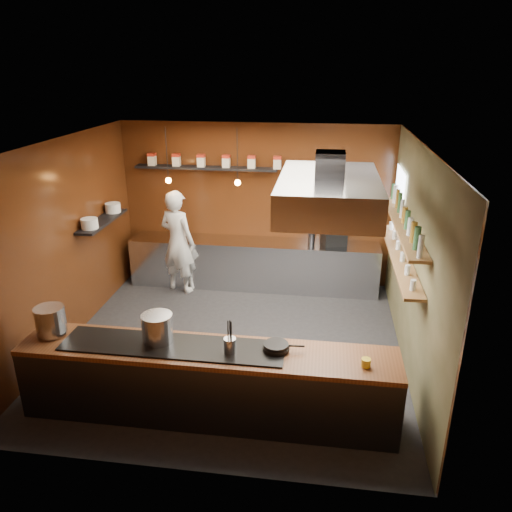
% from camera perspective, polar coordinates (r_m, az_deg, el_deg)
% --- Properties ---
extents(floor, '(5.00, 5.00, 0.00)m').
position_cam_1_polar(floor, '(7.65, -2.63, -10.15)').
color(floor, black).
rests_on(floor, ground).
extents(back_wall, '(5.00, 0.00, 5.00)m').
position_cam_1_polar(back_wall, '(9.33, 0.01, 5.84)').
color(back_wall, '#3C1C0B').
rests_on(back_wall, ground).
extents(left_wall, '(0.00, 5.00, 5.00)m').
position_cam_1_polar(left_wall, '(7.83, -21.13, 1.28)').
color(left_wall, '#3C1C0B').
rests_on(left_wall, ground).
extents(right_wall, '(0.00, 5.00, 5.00)m').
position_cam_1_polar(right_wall, '(6.99, 17.75, -0.63)').
color(right_wall, '#454527').
rests_on(right_wall, ground).
extents(ceiling, '(5.00, 5.00, 0.00)m').
position_cam_1_polar(ceiling, '(6.60, -3.08, 12.65)').
color(ceiling, silver).
rests_on(ceiling, back_wall).
extents(window_pane, '(0.00, 1.00, 1.00)m').
position_cam_1_polar(window_pane, '(8.46, 15.99, 6.18)').
color(window_pane, white).
rests_on(window_pane, right_wall).
extents(prep_counter, '(4.60, 0.65, 0.90)m').
position_cam_1_polar(prep_counter, '(9.36, -0.27, -0.90)').
color(prep_counter, silver).
rests_on(prep_counter, floor).
extents(pass_counter, '(4.40, 0.72, 0.94)m').
position_cam_1_polar(pass_counter, '(6.09, -5.55, -14.17)').
color(pass_counter, '#38383D').
rests_on(pass_counter, floor).
extents(tin_shelf, '(2.60, 0.26, 0.04)m').
position_cam_1_polar(tin_shelf, '(9.20, -5.76, 9.99)').
color(tin_shelf, black).
rests_on(tin_shelf, back_wall).
extents(plate_shelf, '(0.30, 1.40, 0.04)m').
position_cam_1_polar(plate_shelf, '(8.58, -17.14, 3.83)').
color(plate_shelf, black).
rests_on(plate_shelf, left_wall).
extents(bottle_shelf_upper, '(0.26, 2.80, 0.04)m').
position_cam_1_polar(bottle_shelf_upper, '(7.10, 16.49, 3.47)').
color(bottle_shelf_upper, '#91623A').
rests_on(bottle_shelf_upper, right_wall).
extents(bottle_shelf_lower, '(0.26, 2.80, 0.04)m').
position_cam_1_polar(bottle_shelf_lower, '(7.26, 16.11, -0.06)').
color(bottle_shelf_lower, '#91623A').
rests_on(bottle_shelf_lower, right_wall).
extents(extractor_hood, '(1.20, 2.00, 0.72)m').
position_cam_1_polar(extractor_hood, '(6.19, 8.30, 7.20)').
color(extractor_hood, '#38383D').
rests_on(extractor_hood, ceiling).
extents(pendant_left, '(0.10, 0.10, 0.95)m').
position_cam_1_polar(pendant_left, '(8.72, -10.00, 8.83)').
color(pendant_left, black).
rests_on(pendant_left, ceiling).
extents(pendant_right, '(0.10, 0.10, 0.95)m').
position_cam_1_polar(pendant_right, '(8.44, -2.12, 8.72)').
color(pendant_right, black).
rests_on(pendant_right, ceiling).
extents(storage_tins, '(2.43, 0.13, 0.22)m').
position_cam_1_polar(storage_tins, '(9.14, -4.86, 10.79)').
color(storage_tins, beige).
rests_on(storage_tins, tin_shelf).
extents(plate_stacks, '(0.26, 1.16, 0.16)m').
position_cam_1_polar(plate_stacks, '(8.56, -17.21, 4.47)').
color(plate_stacks, silver).
rests_on(plate_stacks, plate_shelf).
extents(bottles, '(0.06, 2.66, 0.24)m').
position_cam_1_polar(bottles, '(7.06, 16.61, 4.55)').
color(bottles, silver).
rests_on(bottles, bottle_shelf_upper).
extents(wine_glasses, '(0.07, 2.37, 0.13)m').
position_cam_1_polar(wine_glasses, '(7.23, 16.18, 0.57)').
color(wine_glasses, silver).
rests_on(wine_glasses, bottle_shelf_lower).
extents(stockpot_large, '(0.44, 0.44, 0.34)m').
position_cam_1_polar(stockpot_large, '(6.48, -22.43, -6.82)').
color(stockpot_large, '#B5B8BD').
rests_on(stockpot_large, pass_counter).
extents(stockpot_small, '(0.37, 0.37, 0.34)m').
position_cam_1_polar(stockpot_small, '(5.96, -11.20, -8.07)').
color(stockpot_small, '#BBBDC2').
rests_on(stockpot_small, pass_counter).
extents(utensil_crock, '(0.15, 0.15, 0.18)m').
position_cam_1_polar(utensil_crock, '(5.68, -2.99, -10.16)').
color(utensil_crock, '#B4B6BB').
rests_on(utensil_crock, pass_counter).
extents(frying_pan, '(0.48, 0.31, 0.08)m').
position_cam_1_polar(frying_pan, '(5.75, 2.34, -10.31)').
color(frying_pan, black).
rests_on(frying_pan, pass_counter).
extents(butter_jar, '(0.11, 0.11, 0.09)m').
position_cam_1_polar(butter_jar, '(5.62, 12.45, -11.81)').
color(butter_jar, gold).
rests_on(butter_jar, pass_counter).
extents(espresso_machine, '(0.49, 0.48, 0.40)m').
position_cam_1_polar(espresso_machine, '(9.12, 8.90, 2.58)').
color(espresso_machine, black).
rests_on(espresso_machine, prep_counter).
extents(chef, '(0.81, 0.68, 1.90)m').
position_cam_1_polar(chef, '(9.13, -8.94, 1.62)').
color(chef, white).
rests_on(chef, floor).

